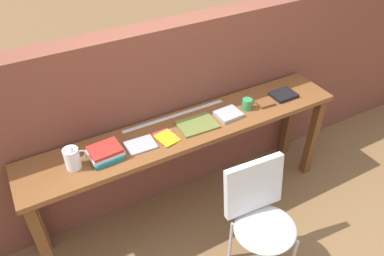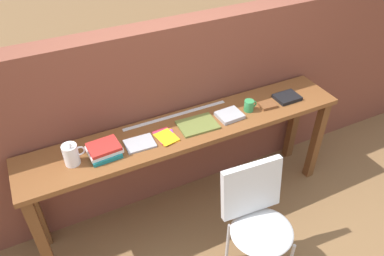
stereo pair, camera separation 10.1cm
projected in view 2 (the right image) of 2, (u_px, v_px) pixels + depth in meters
ground_plane at (205, 230)px, 3.10m from camera, size 40.00×40.00×0.00m
brick_wall_back at (171, 114)px, 3.08m from camera, size 6.00×0.20×1.56m
sideboard at (189, 141)px, 2.86m from camera, size 2.50×0.44×0.88m
chair_white_moulded at (258, 217)px, 2.55m from camera, size 0.47×0.48×0.89m
pitcher_white at (71, 154)px, 2.41m from camera, size 0.14×0.10×0.18m
book_stack_leftmost at (104, 150)px, 2.50m from camera, size 0.23×0.19×0.08m
magazine_cycling at (140, 144)px, 2.61m from camera, size 0.21×0.16×0.01m
pamphlet_pile_colourful at (166, 137)px, 2.67m from camera, size 0.15×0.20×0.01m
book_open_centre at (198, 125)px, 2.77m from camera, size 0.29×0.22×0.02m
book_grey_hardcover at (230, 115)px, 2.86m from camera, size 0.19×0.17×0.03m
mug at (249, 106)px, 2.91m from camera, size 0.11×0.08×0.09m
leather_journal_brown at (268, 105)px, 2.97m from camera, size 0.14×0.11×0.02m
book_repair_rightmost at (287, 97)px, 3.05m from camera, size 0.20×0.16×0.03m
ruler_metal_back_edge at (176, 115)px, 2.88m from camera, size 0.85×0.03×0.00m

